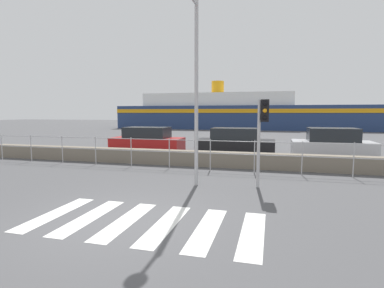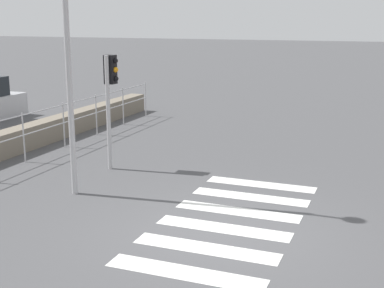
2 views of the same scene
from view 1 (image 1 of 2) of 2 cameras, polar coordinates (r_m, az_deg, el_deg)
name	(u,v)px [view 1 (image 1 of 2)]	position (r m, az deg, el deg)	size (l,w,h in m)	color
ground_plane	(116,220)	(6.98, -14.29, -13.78)	(160.00, 160.00, 0.00)	#4C4C4F
crosswalk	(145,222)	(6.68, -8.88, -14.54)	(4.95, 2.40, 0.01)	silver
seawall	(195,158)	(13.23, 0.51, -2.74)	(21.46, 0.55, 0.66)	slate
harbor_fence	(189,149)	(12.33, -0.50, -1.04)	(19.35, 0.04, 1.27)	#B2B2B5
traffic_light_far	(263,123)	(9.46, 13.29, 3.86)	(0.34, 0.32, 2.74)	#B2B2B5
streetlamp	(195,71)	(9.35, 0.49, 13.74)	(0.32, 1.21, 5.75)	#B2B2B5
ferry_boat	(242,114)	(44.07, 9.54, 5.70)	(37.76, 7.53, 6.91)	navy
parked_car_red	(147,141)	(18.69, -8.51, 0.65)	(4.40, 1.83, 1.45)	#B21919
parked_car_black	(235,143)	(17.27, 8.24, 0.24)	(4.38, 1.81, 1.47)	black
parked_car_silver	(332,145)	(17.43, 25.10, -0.12)	(4.05, 1.85, 1.53)	#BCBCC1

